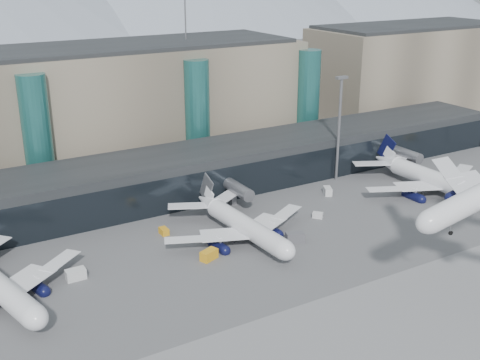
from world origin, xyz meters
name	(u,v)px	position (x,y,z in m)	size (l,w,h in m)	color
ground	(379,300)	(0.00, 0.00, 0.00)	(900.00, 900.00, 0.00)	#515154
runway_strip	(454,349)	(0.00, -15.00, 0.02)	(400.00, 40.00, 0.04)	slate
runway_markings	(454,349)	(0.00, -15.00, 0.05)	(128.00, 1.00, 0.02)	gold
concourse	(210,169)	(-0.02, 57.73, 4.97)	(170.00, 27.00, 10.00)	black
terminal_main	(62,110)	(-25.00, 90.00, 15.44)	(130.00, 30.00, 31.00)	gray
terminal_east	(409,70)	(95.00, 90.00, 15.44)	(70.00, 30.00, 31.00)	gray
teal_towers	(123,125)	(-14.99, 74.01, 14.01)	(116.40, 19.40, 46.00)	#246663
lightmast_mid	(339,123)	(30.00, 48.00, 14.42)	(3.00, 1.20, 25.60)	slate
jet_parked_mid	(237,216)	(-7.42, 32.35, 4.07)	(33.34, 32.62, 10.75)	white
jet_parked_right	(424,171)	(43.61, 32.47, 4.41)	(36.22, 35.06, 11.66)	white
veh_a	(76,274)	(-39.82, 31.07, 0.93)	(3.31, 1.86, 1.86)	silver
veh_b	(164,231)	(-19.71, 40.06, 0.66)	(2.29, 1.41, 1.32)	orange
veh_c	(295,237)	(0.68, 24.12, 0.97)	(3.48, 1.84, 1.93)	#515157
veh_d	(328,191)	(21.72, 40.86, 0.86)	(3.02, 1.62, 1.73)	silver
veh_g	(318,215)	(11.49, 31.13, 0.62)	(2.13, 1.24, 1.24)	silver
veh_h	(209,255)	(-16.96, 26.05, 0.91)	(3.30, 1.74, 1.83)	orange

